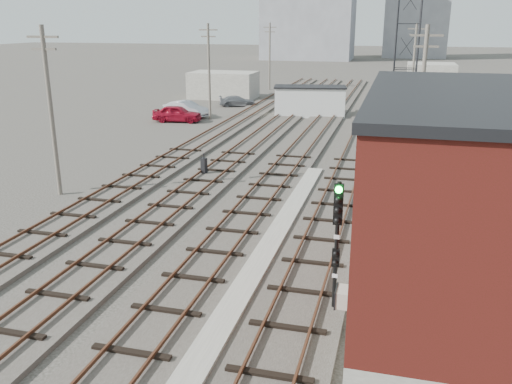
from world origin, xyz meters
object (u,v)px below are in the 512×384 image
(switch_stand, at_px, (204,166))
(site_trailer, at_px, (310,101))
(signal_mast, at_px, (337,236))
(car_red, at_px, (177,114))
(car_silver, at_px, (186,109))
(car_grey, at_px, (237,101))

(switch_stand, height_order, site_trailer, site_trailer)
(signal_mast, bearing_deg, car_red, 120.56)
(site_trailer, xyz_separation_m, car_silver, (-11.85, -3.71, -0.72))
(site_trailer, xyz_separation_m, car_red, (-11.63, -6.52, -0.72))
(car_silver, distance_m, car_grey, 8.65)
(signal_mast, distance_m, site_trailer, 38.97)
(signal_mast, xyz_separation_m, car_silver, (-18.98, 34.59, -1.90))
(signal_mast, relative_size, car_grey, 1.11)
(signal_mast, relative_size, switch_stand, 3.32)
(switch_stand, xyz_separation_m, car_red, (-9.01, 17.32, 0.15))
(site_trailer, distance_m, car_red, 13.35)
(switch_stand, distance_m, site_trailer, 24.00)
(car_red, bearing_deg, signal_mast, -155.21)
(car_silver, height_order, car_grey, car_silver)
(site_trailer, bearing_deg, car_grey, 143.76)
(site_trailer, xyz_separation_m, car_grey, (-8.95, 4.45, -0.93))
(signal_mast, height_order, site_trailer, signal_mast)
(car_red, distance_m, car_grey, 11.29)
(signal_mast, distance_m, switch_stand, 17.56)
(signal_mast, distance_m, car_red, 36.95)
(site_trailer, bearing_deg, signal_mast, -89.27)
(site_trailer, distance_m, car_silver, 12.43)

